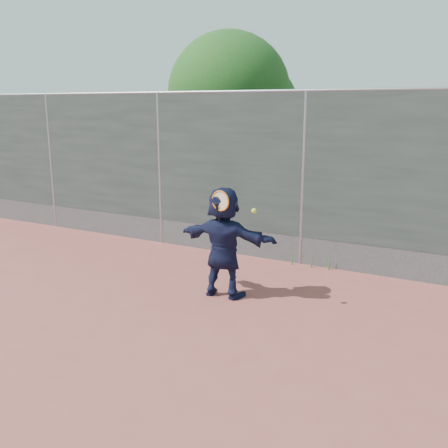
% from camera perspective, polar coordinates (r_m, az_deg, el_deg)
% --- Properties ---
extents(ground, '(80.00, 80.00, 0.00)m').
position_cam_1_polar(ground, '(6.11, -2.71, -13.48)').
color(ground, '#9E4C42').
rests_on(ground, ground).
extents(player, '(1.53, 0.53, 1.64)m').
position_cam_1_polar(player, '(7.26, 0.00, -2.10)').
color(player, '#141939').
rests_on(player, ground).
extents(fence, '(20.00, 0.06, 3.03)m').
position_cam_1_polar(fence, '(8.72, 9.05, 5.48)').
color(fence, '#38423D').
rests_on(fence, ground).
extents(swing_action, '(0.71, 0.17, 0.51)m').
position_cam_1_polar(swing_action, '(6.89, -0.05, 2.41)').
color(swing_action, orange).
rests_on(swing_action, ground).
extents(tree_left, '(3.15, 3.00, 4.53)m').
position_cam_1_polar(tree_left, '(12.56, 1.34, 14.23)').
color(tree_left, '#382314').
rests_on(tree_left, ground).
extents(weed_clump, '(0.68, 0.07, 0.30)m').
position_cam_1_polar(weed_clump, '(8.84, 10.26, -4.10)').
color(weed_clump, '#387226').
rests_on(weed_clump, ground).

